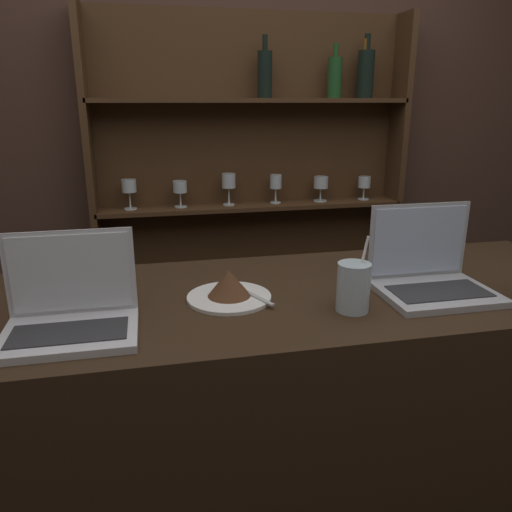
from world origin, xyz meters
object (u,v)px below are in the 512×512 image
object	(u,v)px
water_glass	(353,287)
laptop_near	(70,311)
laptop_far	(430,274)
cake_plate	(229,288)

from	to	relation	value
water_glass	laptop_near	bearing A→B (deg)	178.13
laptop_near	laptop_far	world-z (taller)	laptop_far
laptop_far	cake_plate	size ratio (longest dim) A/B	1.34
laptop_near	water_glass	size ratio (longest dim) A/B	1.53
laptop_far	cake_plate	bearing A→B (deg)	174.11
cake_plate	laptop_far	bearing A→B (deg)	-5.89
laptop_near	water_glass	bearing A→B (deg)	-1.87
laptop_far	cake_plate	distance (m)	0.56
laptop_far	laptop_near	bearing A→B (deg)	-176.41
cake_plate	water_glass	distance (m)	0.33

